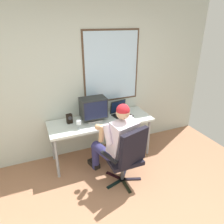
% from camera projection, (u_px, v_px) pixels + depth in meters
% --- Properties ---
extents(wall_rear, '(4.81, 0.08, 2.83)m').
position_uv_depth(wall_rear, '(87.00, 75.00, 3.45)').
color(wall_rear, '#B7C0B5').
rests_on(wall_rear, ground).
extents(desk, '(1.73, 0.62, 0.73)m').
position_uv_depth(desk, '(101.00, 123.00, 3.48)').
color(desk, gray).
rests_on(desk, ground).
extents(office_chair, '(0.64, 0.56, 0.96)m').
position_uv_depth(office_chair, '(128.00, 154.00, 2.90)').
color(office_chair, black).
rests_on(office_chair, ground).
extents(person_seated, '(0.65, 0.88, 1.25)m').
position_uv_depth(person_seated, '(116.00, 140.00, 3.05)').
color(person_seated, navy).
rests_on(person_seated, ground).
extents(crt_monitor, '(0.42, 0.27, 0.39)m').
position_uv_depth(crt_monitor, '(93.00, 108.00, 3.37)').
color(crt_monitor, beige).
rests_on(crt_monitor, desk).
extents(laptop, '(0.36, 0.34, 0.25)m').
position_uv_depth(laptop, '(120.00, 111.00, 3.63)').
color(laptop, black).
rests_on(laptop, desk).
extents(wine_glass, '(0.08, 0.08, 0.14)m').
position_uv_depth(wine_glass, '(79.00, 123.00, 3.16)').
color(wine_glass, silver).
rests_on(wine_glass, desk).
extents(desk_speaker, '(0.10, 0.08, 0.16)m').
position_uv_depth(desk_speaker, '(69.00, 119.00, 3.33)').
color(desk_speaker, black).
rests_on(desk_speaker, desk).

